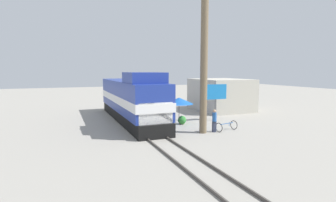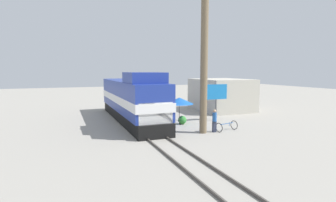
{
  "view_description": "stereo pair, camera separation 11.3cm",
  "coord_description": "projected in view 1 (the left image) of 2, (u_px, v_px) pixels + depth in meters",
  "views": [
    {
      "loc": [
        -6.18,
        -19.93,
        4.94
      ],
      "look_at": [
        1.2,
        -1.78,
        2.62
      ],
      "focal_mm": 28.0,
      "sensor_mm": 36.0,
      "label": 1
    },
    {
      "loc": [
        -6.08,
        -19.97,
        4.94
      ],
      "look_at": [
        1.2,
        -1.78,
        2.62
      ],
      "focal_mm": 28.0,
      "sensor_mm": 36.0,
      "label": 2
    }
  ],
  "objects": [
    {
      "name": "rail_far",
      "position": [
        154.0,
        130.0,
        21.49
      ],
      "size": [
        0.08,
        30.89,
        0.15
      ],
      "primitive_type": "cube",
      "color": "#4C4742",
      "rests_on": "ground_plane"
    },
    {
      "name": "bicycle",
      "position": [
        227.0,
        126.0,
        21.41
      ],
      "size": [
        1.91,
        1.12,
        0.76
      ],
      "rotation": [
        0.0,
        0.0,
        1.78
      ],
      "color": "black",
      "rests_on": "ground_plane"
    },
    {
      "name": "utility_pole",
      "position": [
        204.0,
        56.0,
        20.05
      ],
      "size": [
        1.8,
        0.57,
        12.0
      ],
      "color": "#726047",
      "rests_on": "ground_plane"
    },
    {
      "name": "locomotive",
      "position": [
        131.0,
        100.0,
        25.26
      ],
      "size": [
        3.08,
        15.69,
        4.76
      ],
      "color": "black",
      "rests_on": "ground_plane"
    },
    {
      "name": "shrub_cluster",
      "position": [
        182.0,
        120.0,
        24.03
      ],
      "size": [
        0.77,
        0.77,
        0.77
      ],
      "primitive_type": "sphere",
      "color": "#388C38",
      "rests_on": "ground_plane"
    },
    {
      "name": "ground_plane",
      "position": [
        146.0,
        131.0,
        21.23
      ],
      "size": [
        120.0,
        120.0,
        0.0
      ],
      "primitive_type": "plane",
      "color": "gray"
    },
    {
      "name": "person_bystander",
      "position": [
        214.0,
        120.0,
        20.88
      ],
      "size": [
        0.34,
        0.34,
        1.83
      ],
      "color": "#2D3347",
      "rests_on": "ground_plane"
    },
    {
      "name": "vendor_umbrella",
      "position": [
        179.0,
        101.0,
        23.58
      ],
      "size": [
        2.56,
        2.56,
        2.49
      ],
      "color": "#4C4C4C",
      "rests_on": "ground_plane"
    },
    {
      "name": "building_block_distant",
      "position": [
        221.0,
        95.0,
        32.31
      ],
      "size": [
        5.82,
        6.91,
        3.85
      ],
      "primitive_type": "cube",
      "color": "#B7B2A3",
      "rests_on": "ground_plane"
    },
    {
      "name": "rail_near",
      "position": [
        138.0,
        131.0,
        20.95
      ],
      "size": [
        0.08,
        30.89,
        0.15
      ],
      "primitive_type": "cube",
      "color": "#4C4742",
      "rests_on": "ground_plane"
    },
    {
      "name": "billboard_sign",
      "position": [
        216.0,
        94.0,
        25.59
      ],
      "size": [
        2.4,
        0.12,
        3.57
      ],
      "color": "#595959",
      "rests_on": "ground_plane"
    }
  ]
}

